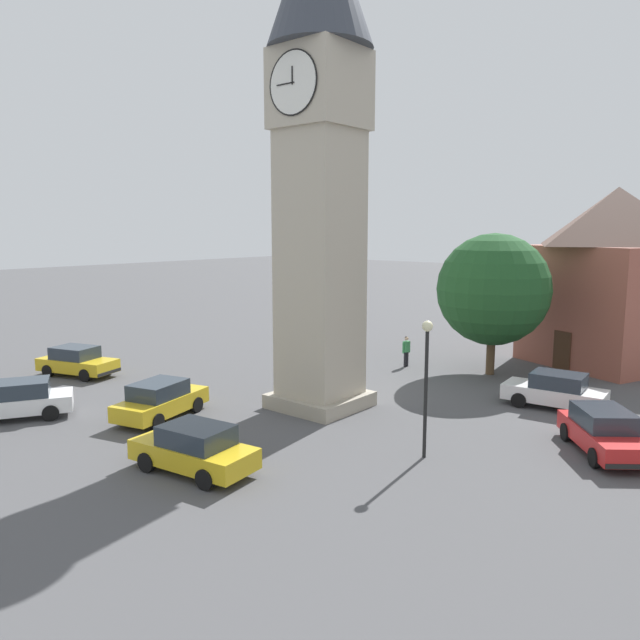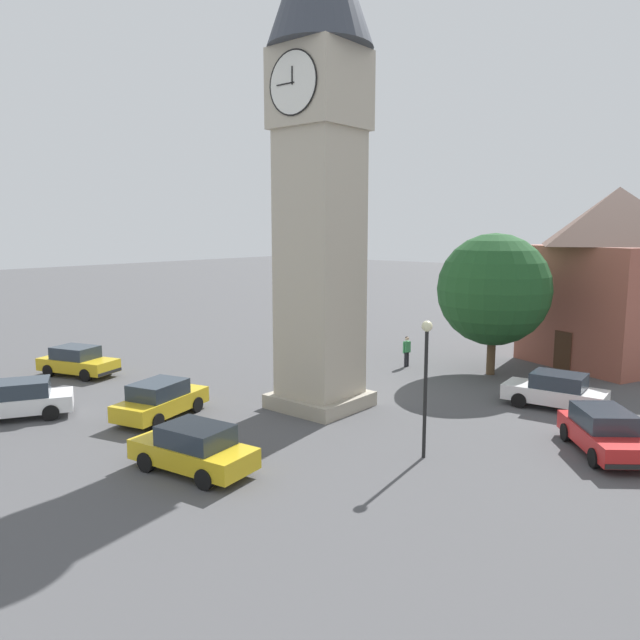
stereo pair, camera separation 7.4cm
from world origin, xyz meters
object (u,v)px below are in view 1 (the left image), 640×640
lamp_post (426,366)px  car_red_corner (18,400)px  car_blue_kerb (604,432)px  building_corner_back (613,275)px  car_green_alley (77,361)px  tree (493,290)px  car_white_side (194,449)px  car_silver_kerb (161,400)px  pedestrian (406,349)px  clock_tower (320,113)px  car_black_far (555,390)px

lamp_post → car_red_corner: bearing=24.7°
car_blue_kerb → building_corner_back: size_ratio=0.43×
car_green_alley → tree: size_ratio=0.61×
car_white_side → lamp_post: 7.88m
car_silver_kerb → tree: tree is taller
car_white_side → pedestrian: bearing=-81.0°
car_silver_kerb → car_green_alley: (9.27, -1.47, 0.00)m
clock_tower → building_corner_back: clock_tower is taller
building_corner_back → car_black_far: bearing=93.8°
car_silver_kerb → lamp_post: lamp_post is taller
car_silver_kerb → pedestrian: 14.47m
car_white_side → tree: tree is taller
car_blue_kerb → car_white_side: (9.40, 9.92, 0.00)m
car_black_far → building_corner_back: building_corner_back is taller
pedestrian → building_corner_back: 12.26m
clock_tower → car_red_corner: 16.69m
tree → car_black_far: bearing=139.9°
car_silver_kerb → building_corner_back: size_ratio=0.44×
car_blue_kerb → car_black_far: (3.07, -4.25, 0.00)m
car_white_side → tree: 18.55m
car_red_corner → pedestrian: size_ratio=2.62×
car_red_corner → car_green_alley: size_ratio=1.00×
clock_tower → car_black_far: clock_tower is taller
pedestrian → lamp_post: bearing=124.3°
car_green_alley → car_black_far: bearing=-154.3°
car_black_far → car_green_alley: 23.27m
car_red_corner → pedestrian: pedestrian is taller
car_black_far → lamp_post: size_ratio=0.92×
car_silver_kerb → car_black_far: 16.46m
car_green_alley → car_red_corner: bearing=133.6°
building_corner_back → lamp_post: bearing=88.0°
tree → lamp_post: size_ratio=1.59×
car_silver_kerb → tree: (-7.01, -15.52, 3.69)m
car_white_side → tree: bearing=-95.2°
pedestrian → clock_tower: bearing=97.7°
car_blue_kerb → building_corner_back: 16.03m
clock_tower → car_blue_kerb: 15.86m
clock_tower → car_white_side: (-1.47, 7.91, -11.37)m
clock_tower → car_red_corner: size_ratio=4.69×
clock_tower → car_blue_kerb: size_ratio=4.84×
car_green_alley → tree: (-16.28, -14.04, 3.69)m
car_blue_kerb → pedestrian: 13.90m
car_green_alley → car_silver_kerb: bearing=171.0°
car_white_side → car_red_corner: bearing=6.3°
tree → car_blue_kerb: bearing=133.4°
car_black_far → pedestrian: (9.00, -2.63, 0.25)m
car_green_alley → tree: 21.81m
car_silver_kerb → building_corner_back: 25.23m
car_blue_kerb → clock_tower: bearing=10.4°
building_corner_back → car_white_side: bearing=77.3°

